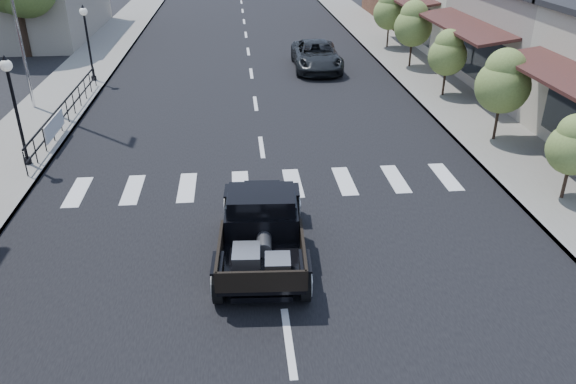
{
  "coord_description": "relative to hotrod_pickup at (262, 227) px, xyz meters",
  "views": [
    {
      "loc": [
        -0.8,
        -11.32,
        7.47
      ],
      "look_at": [
        0.41,
        1.48,
        1.0
      ],
      "focal_mm": 35.0,
      "sensor_mm": 36.0,
      "label": 1
    }
  ],
  "objects": [
    {
      "name": "storefront_far",
      "position": [
        15.34,
        21.93,
        1.42
      ],
      "size": [
        10.0,
        9.0,
        4.5
      ],
      "primitive_type": "cube",
      "color": "beige",
      "rests_on": "ground"
    },
    {
      "name": "sidewalk_right",
      "position": [
        8.84,
        14.93,
        -0.75
      ],
      "size": [
        3.0,
        80.0,
        0.15
      ],
      "primitive_type": "cube",
      "color": "gray",
      "rests_on": "ground"
    },
    {
      "name": "banner",
      "position": [
        -6.88,
        7.93,
        -0.38
      ],
      "size": [
        0.04,
        2.2,
        0.6
      ],
      "primitive_type": null,
      "color": "silver",
      "rests_on": "sidewalk_left"
    },
    {
      "name": "small_tree_e",
      "position": [
        8.64,
        21.8,
        0.88
      ],
      "size": [
        1.88,
        1.88,
        3.13
      ],
      "primitive_type": null,
      "color": "olive",
      "rests_on": "sidewalk_right"
    },
    {
      "name": "second_car",
      "position": [
        3.76,
        17.5,
        -0.12
      ],
      "size": [
        2.47,
        5.14,
        1.41
      ],
      "primitive_type": "imported",
      "rotation": [
        0.0,
        0.0,
        -0.03
      ],
      "color": "black",
      "rests_on": "ground"
    },
    {
      "name": "small_tree_b",
      "position": [
        8.64,
        6.62,
        0.87
      ],
      "size": [
        1.86,
        1.86,
        3.1
      ],
      "primitive_type": null,
      "color": "olive",
      "rests_on": "sidewalk_right"
    },
    {
      "name": "road_markings",
      "position": [
        0.34,
        9.93,
        -0.83
      ],
      "size": [
        12.0,
        60.0,
        0.06
      ],
      "primitive_type": null,
      "color": "silver",
      "rests_on": "ground"
    },
    {
      "name": "hotrod_pickup",
      "position": [
        0.0,
        0.0,
        0.0
      ],
      "size": [
        2.5,
        4.9,
        1.66
      ],
      "primitive_type": null,
      "rotation": [
        0.0,
        0.0,
        -0.06
      ],
      "color": "black",
      "rests_on": "ground"
    },
    {
      "name": "small_tree_c",
      "position": [
        8.64,
        12.0,
        0.69
      ],
      "size": [
        1.65,
        1.65,
        2.74
      ],
      "primitive_type": null,
      "color": "olive",
      "rests_on": "sidewalk_right"
    },
    {
      "name": "ground",
      "position": [
        0.34,
        -0.07,
        -0.83
      ],
      "size": [
        120.0,
        120.0,
        0.0
      ],
      "primitive_type": "plane",
      "color": "black",
      "rests_on": "ground"
    },
    {
      "name": "small_tree_a",
      "position": [
        8.64,
        2.01,
        0.51
      ],
      "size": [
        1.43,
        1.43,
        2.38
      ],
      "primitive_type": null,
      "color": "olive",
      "rests_on": "sidewalk_right"
    },
    {
      "name": "railing",
      "position": [
        -6.96,
        9.93,
        -0.18
      ],
      "size": [
        0.08,
        10.0,
        1.0
      ],
      "primitive_type": null,
      "color": "black",
      "rests_on": "sidewalk_left"
    },
    {
      "name": "sidewalk_left",
      "position": [
        -8.16,
        14.93,
        -0.75
      ],
      "size": [
        3.0,
        80.0,
        0.15
      ],
      "primitive_type": "cube",
      "color": "gray",
      "rests_on": "ground"
    },
    {
      "name": "small_tree_d",
      "position": [
        8.64,
        17.14,
        0.92
      ],
      "size": [
        1.92,
        1.92,
        3.2
      ],
      "primitive_type": null,
      "color": "olive",
      "rests_on": "sidewalk_right"
    },
    {
      "name": "road",
      "position": [
        0.34,
        14.93,
        -0.82
      ],
      "size": [
        14.0,
        80.0,
        0.02
      ],
      "primitive_type": "cube",
      "color": "black",
      "rests_on": "ground"
    },
    {
      "name": "lamp_post_b",
      "position": [
        -7.26,
        5.93,
        1.06
      ],
      "size": [
        0.36,
        0.36,
        3.49
      ],
      "primitive_type": null,
      "color": "black",
      "rests_on": "sidewalk_left"
    },
    {
      "name": "lamp_post_c",
      "position": [
        -7.26,
        15.93,
        1.06
      ],
      "size": [
        0.36,
        0.36,
        3.49
      ],
      "primitive_type": null,
      "color": "black",
      "rests_on": "sidewalk_left"
    }
  ]
}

